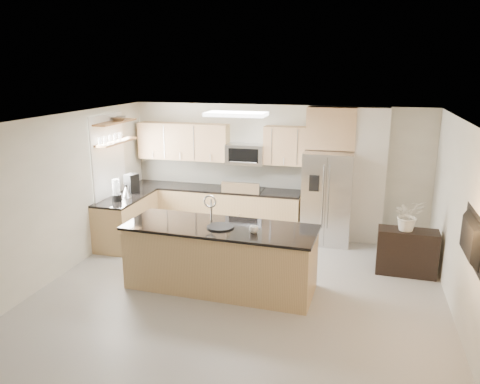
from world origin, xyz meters
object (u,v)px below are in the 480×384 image
(island, at_px, (221,257))
(platter, at_px, (220,227))
(blender, at_px, (116,191))
(coffee_maker, at_px, (132,184))
(television, at_px, (466,238))
(microwave, at_px, (246,154))
(cup, at_px, (254,229))
(refrigerator, at_px, (327,197))
(range, at_px, (244,211))
(credenza, at_px, (407,252))
(flower_vase, at_px, (409,207))
(bowl, at_px, (119,118))
(kettle, at_px, (126,192))

(island, distance_m, platter, 0.51)
(blender, xyz_separation_m, coffee_maker, (-0.02, 0.63, -0.00))
(platter, distance_m, television, 3.29)
(microwave, distance_m, blender, 2.62)
(cup, bearing_deg, refrigerator, 72.05)
(range, distance_m, credenza, 3.31)
(blender, bearing_deg, flower_vase, 1.58)
(refrigerator, height_order, flower_vase, refrigerator)
(microwave, distance_m, platter, 2.75)
(island, bearing_deg, cup, -13.92)
(refrigerator, distance_m, credenza, 1.91)
(cup, height_order, bowl, bowl)
(cup, height_order, kettle, kettle)
(credenza, relative_size, coffee_maker, 2.60)
(range, xyz_separation_m, television, (3.51, -3.12, 0.88))
(television, bearing_deg, refrigerator, 31.04)
(range, relative_size, credenza, 1.20)
(refrigerator, distance_m, cup, 2.73)
(range, xyz_separation_m, kettle, (-2.02, -1.11, 0.56))
(island, distance_m, cup, 0.80)
(credenza, distance_m, platter, 3.14)
(cup, bearing_deg, kettle, 151.78)
(television, bearing_deg, flower_vase, 14.17)
(coffee_maker, height_order, bowl, bowl)
(range, height_order, television, television)
(cup, relative_size, television, 0.12)
(cup, distance_m, flower_vase, 2.62)
(microwave, xyz_separation_m, bowl, (-2.25, -0.93, 0.75))
(refrigerator, height_order, credenza, refrigerator)
(credenza, xyz_separation_m, television, (0.44, -1.89, 0.97))
(island, height_order, kettle, island)
(refrigerator, height_order, kettle, refrigerator)
(bowl, bearing_deg, refrigerator, 10.98)
(microwave, relative_size, coffee_maker, 2.09)
(coffee_maker, bearing_deg, range, 19.69)
(refrigerator, bearing_deg, coffee_maker, -169.39)
(coffee_maker, relative_size, bowl, 0.95)
(range, bearing_deg, coffee_maker, -160.31)
(kettle, bearing_deg, blender, -100.67)
(coffee_maker, bearing_deg, refrigerator, 10.61)
(island, relative_size, platter, 7.26)
(island, relative_size, television, 2.73)
(kettle, distance_m, bowl, 1.41)
(island, distance_m, blender, 2.65)
(flower_vase, bearing_deg, blender, -178.42)
(blender, bearing_deg, credenza, 1.70)
(range, relative_size, island, 0.39)
(bowl, bearing_deg, microwave, 22.44)
(range, height_order, island, island)
(cup, bearing_deg, coffee_maker, 147.03)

